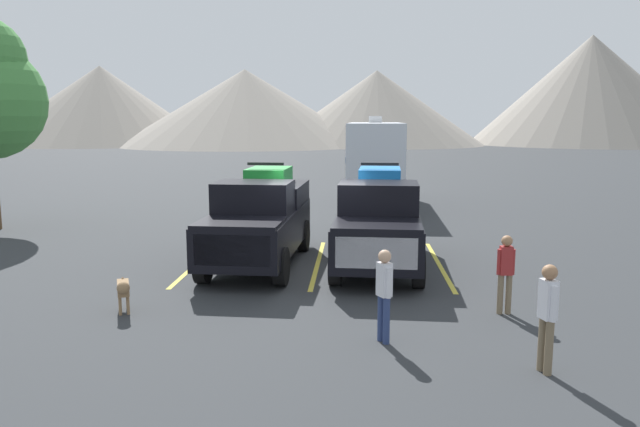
% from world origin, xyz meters
% --- Properties ---
extents(ground_plane, '(240.00, 240.00, 0.00)m').
position_xyz_m(ground_plane, '(0.00, 0.00, 0.00)').
color(ground_plane, '#2D3033').
extents(pickup_truck_a, '(2.38, 5.68, 2.66)m').
position_xyz_m(pickup_truck_a, '(-1.53, 0.70, 1.24)').
color(pickup_truck_a, black).
rests_on(pickup_truck_a, ground).
extents(pickup_truck_b, '(2.44, 5.92, 2.66)m').
position_xyz_m(pickup_truck_b, '(1.61, 0.81, 1.24)').
color(pickup_truck_b, black).
rests_on(pickup_truck_b, ground).
extents(lot_stripe_a, '(0.12, 5.50, 0.01)m').
position_xyz_m(lot_stripe_a, '(-3.25, 0.81, 0.00)').
color(lot_stripe_a, gold).
rests_on(lot_stripe_a, ground).
extents(lot_stripe_b, '(0.12, 5.50, 0.01)m').
position_xyz_m(lot_stripe_b, '(0.00, 0.81, 0.00)').
color(lot_stripe_b, gold).
rests_on(lot_stripe_b, ground).
extents(lot_stripe_c, '(0.12, 5.50, 0.01)m').
position_xyz_m(lot_stripe_c, '(3.25, 0.81, 0.00)').
color(lot_stripe_c, gold).
rests_on(lot_stripe_c, ground).
extents(camper_trailer_a, '(2.52, 9.03, 3.98)m').
position_xyz_m(camper_trailer_a, '(1.85, 12.21, 2.09)').
color(camper_trailer_a, silver).
rests_on(camper_trailer_a, ground).
extents(person_a, '(0.26, 0.36, 1.70)m').
position_xyz_m(person_a, '(3.91, -6.08, 0.98)').
color(person_a, '#726047').
rests_on(person_a, ground).
extents(person_b, '(0.35, 0.22, 1.59)m').
position_xyz_m(person_b, '(3.97, -3.24, 0.92)').
color(person_b, '#726047').
rests_on(person_b, ground).
extents(person_c, '(0.29, 0.33, 1.64)m').
position_xyz_m(person_c, '(1.51, -4.94, 0.95)').
color(person_c, navy).
rests_on(person_c, ground).
extents(dog, '(0.48, 0.84, 0.71)m').
position_xyz_m(dog, '(-3.60, -3.65, 0.49)').
color(dog, olive).
rests_on(dog, ground).
extents(mountain_ridge, '(160.96, 43.41, 17.33)m').
position_xyz_m(mountain_ridge, '(-5.20, 77.45, 7.08)').
color(mountain_ridge, gray).
rests_on(mountain_ridge, ground).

